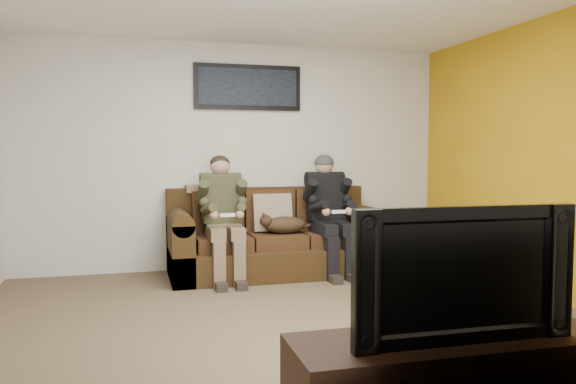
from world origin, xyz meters
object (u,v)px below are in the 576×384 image
object	(u,v)px
person_right	(329,206)
cat	(283,224)
sofa	(273,241)
person_left	(223,210)
television	(454,271)
framed_poster	(248,87)

from	to	relation	value
person_right	cat	bearing A→B (deg)	177.47
sofa	cat	size ratio (longest dim) A/B	3.50
person_left	cat	xyz separation A→B (m)	(0.67, 0.02, -0.18)
person_right	television	bearing A→B (deg)	-100.50
person_left	television	xyz separation A→B (m)	(0.52, -3.59, 0.05)
person_left	person_right	distance (m)	1.19
framed_poster	cat	bearing A→B (deg)	-63.69
person_left	framed_poster	xyz separation A→B (m)	(0.39, 0.58, 1.35)
sofa	person_left	distance (m)	0.74
person_left	television	size ratio (longest dim) A/B	1.22
sofa	person_right	size ratio (longest dim) A/B	1.74
cat	sofa	bearing A→B (deg)	113.47
sofa	television	size ratio (longest dim) A/B	2.13
sofa	person_left	size ratio (longest dim) A/B	1.75
person_left	cat	distance (m)	0.69
person_left	framed_poster	bearing A→B (deg)	55.70
person_right	cat	world-z (taller)	person_right
person_left	television	world-z (taller)	person_left
cat	framed_poster	bearing A→B (deg)	116.31
framed_poster	television	xyz separation A→B (m)	(0.13, -4.17, -1.30)
television	framed_poster	bearing A→B (deg)	92.73
sofa	person_right	bearing A→B (deg)	-17.99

